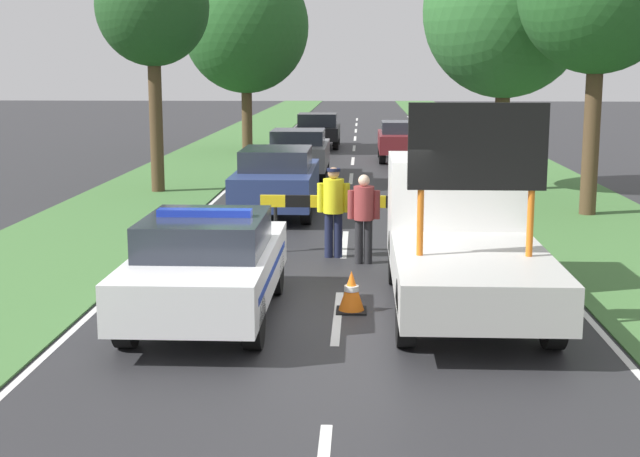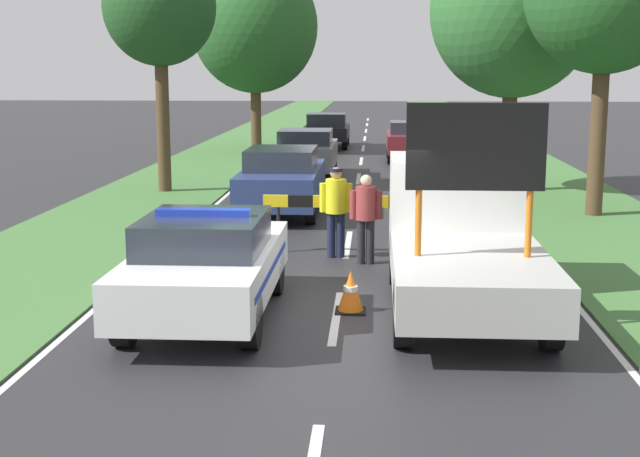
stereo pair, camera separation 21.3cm
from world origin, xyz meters
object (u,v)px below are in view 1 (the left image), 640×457
object	(u,v)px
police_car	(207,264)
pedestrian_civilian	(364,212)
queued_car_sedan_black	(318,129)
queued_car_hatch_blue	(277,180)
roadside_tree_near_right	(152,8)
road_barrier	(335,205)
traffic_cone_near_police	(351,291)
traffic_cone_centre_front	(432,231)
queued_car_suv_grey	(298,152)
queued_car_wagon_maroon	(402,140)
roadside_tree_mid_right	(506,11)
police_officer	(333,204)
roadside_tree_near_left	(246,27)
work_truck	(461,234)

from	to	relation	value
police_car	pedestrian_civilian	world-z (taller)	pedestrian_civilian
queued_car_sedan_black	queued_car_hatch_blue	bearing A→B (deg)	89.69
roadside_tree_near_right	police_car	bearing A→B (deg)	-74.12
road_barrier	traffic_cone_near_police	world-z (taller)	road_barrier
traffic_cone_centre_front	queued_car_suv_grey	xyz separation A→B (m)	(-3.47, 11.39, 0.46)
queued_car_wagon_maroon	roadside_tree_mid_right	bearing A→B (deg)	106.53
queued_car_sedan_black	roadside_tree_mid_right	bearing A→B (deg)	113.20
queued_car_hatch_blue	roadside_tree_mid_right	distance (m)	8.58
roadside_tree_near_right	road_barrier	bearing A→B (deg)	-56.91
police_officer	traffic_cone_near_police	xyz separation A→B (m)	(0.39, -3.79, -0.72)
police_officer	queued_car_sedan_black	xyz separation A→B (m)	(-1.44, 23.24, -0.24)
traffic_cone_centre_front	queued_car_wagon_maroon	bearing A→B (deg)	89.53
police_car	queued_car_suv_grey	bearing A→B (deg)	83.62
road_barrier	police_officer	world-z (taller)	police_officer
police_officer	queued_car_hatch_blue	distance (m)	5.22
police_car	roadside_tree_mid_right	world-z (taller)	roadside_tree_mid_right
traffic_cone_near_police	roadside_tree_near_left	world-z (taller)	roadside_tree_near_left
traffic_cone_near_police	queued_car_sedan_black	size ratio (longest dim) A/B	0.16
roadside_tree_near_right	traffic_cone_centre_front	bearing A→B (deg)	-46.56
queued_car_sedan_black	traffic_cone_centre_front	bearing A→B (deg)	98.62
queued_car_sedan_black	roadside_tree_near_left	xyz separation A→B (m)	(-2.84, -2.57, 4.37)
traffic_cone_centre_front	roadside_tree_near_right	size ratio (longest dim) A/B	0.10
traffic_cone_near_police	roadside_tree_near_right	distance (m)	14.51
work_truck	queued_car_hatch_blue	world-z (taller)	work_truck
traffic_cone_centre_front	roadside_tree_near_right	world-z (taller)	roadside_tree_near_right
work_truck	road_barrier	world-z (taller)	work_truck
roadside_tree_near_right	queued_car_wagon_maroon	bearing A→B (deg)	50.39
pedestrian_civilian	traffic_cone_centre_front	world-z (taller)	pedestrian_civilian
police_car	roadside_tree_near_right	size ratio (longest dim) A/B	0.67
queued_car_suv_grey	queued_car_wagon_maroon	distance (m)	6.36
police_officer	queued_car_wagon_maroon	bearing A→B (deg)	-121.07
police_car	roadside_tree_mid_right	bearing A→B (deg)	59.44
police_officer	work_truck	bearing A→B (deg)	98.79
queued_car_wagon_maroon	roadside_tree_mid_right	distance (m)	9.64
road_barrier	traffic_cone_centre_front	size ratio (longest dim) A/B	4.13
roadside_tree_mid_right	traffic_cone_near_police	bearing A→B (deg)	-107.56
police_officer	road_barrier	bearing A→B (deg)	-117.65
work_truck	traffic_cone_centre_front	xyz separation A→B (m)	(-0.11, 4.10, -0.72)
queued_car_suv_grey	roadside_tree_near_left	size ratio (longest dim) A/B	0.53
pedestrian_civilian	traffic_cone_centre_front	size ratio (longest dim) A/B	2.34
police_officer	queued_car_suv_grey	world-z (taller)	police_officer
queued_car_suv_grey	police_officer	bearing A→B (deg)	97.09
road_barrier	roadside_tree_near_right	world-z (taller)	roadside_tree_near_right
traffic_cone_centre_front	road_barrier	bearing A→B (deg)	-164.20
traffic_cone_near_police	roadside_tree_mid_right	xyz separation A→B (m)	(4.14, 13.09, 4.79)
queued_car_wagon_maroon	traffic_cone_near_police	bearing A→B (deg)	85.48
queued_car_hatch_blue	traffic_cone_centre_front	bearing A→B (deg)	130.84
queued_car_suv_grey	roadside_tree_mid_right	distance (m)	8.03
road_barrier	queued_car_suv_grey	size ratio (longest dim) A/B	0.70
roadside_tree_near_left	queued_car_sedan_black	bearing A→B (deg)	42.21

